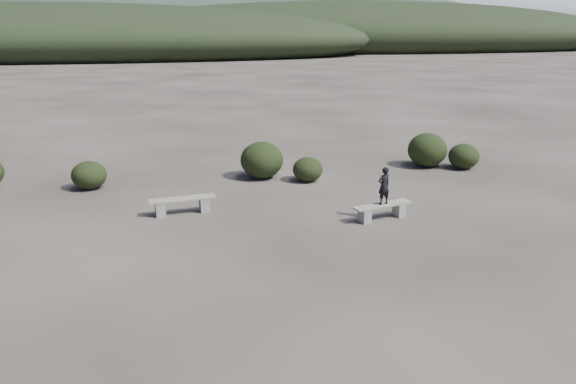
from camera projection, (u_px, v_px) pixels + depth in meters
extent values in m
plane|color=#2B2621|center=(359.00, 297.00, 10.63)|extent=(1200.00, 1200.00, 0.00)
cube|color=gray|center=(160.00, 209.00, 15.11)|extent=(0.30, 0.39, 0.40)
cube|color=gray|center=(204.00, 204.00, 15.50)|extent=(0.30, 0.39, 0.40)
cube|color=gray|center=(182.00, 199.00, 15.24)|extent=(1.84, 0.65, 0.05)
cube|color=gray|center=(364.00, 216.00, 14.63)|extent=(0.32, 0.38, 0.38)
cube|color=gray|center=(399.00, 209.00, 15.12)|extent=(0.32, 0.38, 0.38)
cube|color=gray|center=(382.00, 205.00, 14.81)|extent=(1.72, 0.82, 0.05)
imported|color=black|center=(384.00, 186.00, 14.67)|extent=(0.43, 0.35, 1.00)
ellipsoid|color=black|center=(89.00, 175.00, 17.60)|extent=(1.09, 1.09, 0.89)
ellipsoid|color=black|center=(262.00, 160.00, 18.83)|extent=(1.44, 1.44, 1.23)
ellipsoid|color=black|center=(308.00, 169.00, 18.48)|extent=(1.01, 1.01, 0.80)
ellipsoid|color=black|center=(427.00, 150.00, 20.37)|extent=(1.41, 1.41, 1.23)
ellipsoid|color=black|center=(464.00, 156.00, 20.11)|extent=(1.09, 1.09, 0.91)
ellipsoid|color=black|center=(44.00, 41.00, 90.43)|extent=(110.00, 40.00, 12.00)
ellipsoid|color=black|center=(363.00, 35.00, 119.54)|extent=(120.00, 44.00, 14.00)
ellipsoid|color=#2D372D|center=(192.00, 25.00, 160.00)|extent=(190.00, 64.00, 24.00)
ellipsoid|color=slate|center=(318.00, 17.00, 302.88)|extent=(340.00, 110.00, 44.00)
ellipsoid|color=gray|center=(140.00, 14.00, 379.13)|extent=(460.00, 140.00, 56.00)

